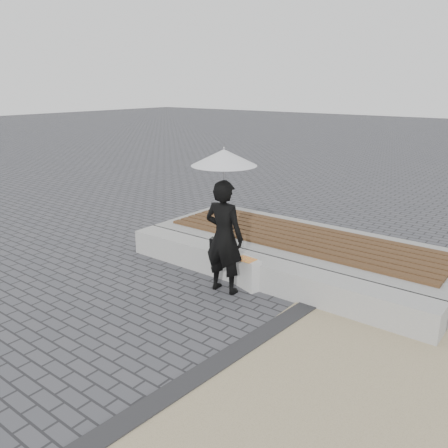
{
  "coord_description": "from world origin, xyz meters",
  "views": [
    {
      "loc": [
        3.4,
        -3.68,
        2.85
      ],
      "look_at": [
        -0.32,
        1.1,
        1.0
      ],
      "focal_mm": 36.89,
      "sensor_mm": 36.0,
      "label": 1
    }
  ],
  "objects": [
    {
      "name": "magazine",
      "position": [
        -0.11,
        1.34,
        0.46
      ],
      "size": [
        0.28,
        0.21,
        0.01
      ],
      "primitive_type": "cube",
      "rotation": [
        0.0,
        0.0,
        -0.05
      ],
      "color": "red",
      "rests_on": "canvas_tote"
    },
    {
      "name": "timber_platform",
      "position": [
        0.0,
        2.8,
        0.2
      ],
      "size": [
        5.0,
        2.0,
        0.4
      ],
      "primitive_type": "cube",
      "color": "#999994",
      "rests_on": "ground"
    },
    {
      "name": "ground",
      "position": [
        0.0,
        0.0,
        0.0
      ],
      "size": [
        80.0,
        80.0,
        0.0
      ],
      "primitive_type": "plane",
      "color": "#48484D",
      "rests_on": "ground"
    },
    {
      "name": "edging_band",
      "position": [
        0.75,
        -0.5,
        0.02
      ],
      "size": [
        0.61,
        5.2,
        0.04
      ],
      "primitive_type": "cube",
      "rotation": [
        0.0,
        0.0,
        -0.07
      ],
      "color": "#2A2A2C",
      "rests_on": "ground"
    },
    {
      "name": "handbag",
      "position": [
        -0.64,
        1.44,
        0.51
      ],
      "size": [
        0.34,
        0.2,
        0.23
      ],
      "primitive_type": "cube",
      "rotation": [
        0.0,
        0.0,
        0.28
      ],
      "color": "black",
      "rests_on": "seating_ledge"
    },
    {
      "name": "woman",
      "position": [
        -0.32,
        1.1,
        0.81
      ],
      "size": [
        0.62,
        0.44,
        1.62
      ],
      "primitive_type": "imported",
      "rotation": [
        0.0,
        0.0,
        3.23
      ],
      "color": "black",
      "rests_on": "ground"
    },
    {
      "name": "seating_ledge",
      "position": [
        0.0,
        1.6,
        0.2
      ],
      "size": [
        5.0,
        0.45,
        0.4
      ],
      "primitive_type": "cube",
      "color": "#ACABA7",
      "rests_on": "ground"
    },
    {
      "name": "parasol",
      "position": [
        -0.32,
        1.1,
        1.92
      ],
      "size": [
        0.88,
        0.88,
        1.13
      ],
      "rotation": [
        0.0,
        0.0,
        -0.15
      ],
      "color": "#B0B0B5",
      "rests_on": "ground"
    },
    {
      "name": "canvas_tote",
      "position": [
        -0.11,
        1.39,
        0.23
      ],
      "size": [
        0.47,
        0.3,
        0.45
      ],
      "primitive_type": "cube",
      "rotation": [
        0.0,
        0.0,
        -0.3
      ],
      "color": "silver",
      "rests_on": "ground"
    },
    {
      "name": "timber_decking",
      "position": [
        0.0,
        2.8,
        0.42
      ],
      "size": [
        4.6,
        1.4,
        0.04
      ],
      "primitive_type": null,
      "color": "brown",
      "rests_on": "timber_platform"
    }
  ]
}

